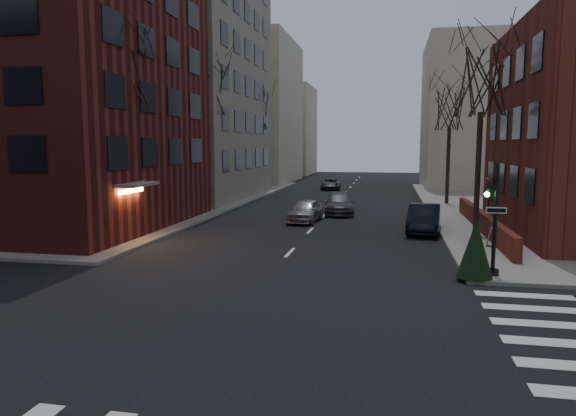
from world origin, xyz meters
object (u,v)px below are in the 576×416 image
(car_lane_gray, at_px, (339,204))
(car_lane_far, at_px, (331,184))
(streetlamp_far, at_px, (267,150))
(tree_left_b, at_px, (207,87))
(sandwich_board, at_px, (493,237))
(evergreen_shrub, at_px, (475,249))
(traffic_signal, at_px, (493,226))
(car_lane_silver, at_px, (305,211))
(tree_left_c, at_px, (256,112))
(tree_right_b, at_px, (450,108))
(parked_sedan, at_px, (424,219))
(streetlamp_near, at_px, (196,153))
(tree_left_a, at_px, (124,70))
(tree_right_a, at_px, (482,80))

(car_lane_gray, height_order, car_lane_far, car_lane_gray)
(streetlamp_far, distance_m, car_lane_gray, 19.31)
(tree_left_b, xyz_separation_m, streetlamp_far, (0.60, 16.00, -4.68))
(sandwich_board, distance_m, evergreen_shrub, 6.35)
(traffic_signal, xyz_separation_m, car_lane_silver, (-8.74, 12.25, -1.20))
(tree_left_c, bearing_deg, car_lane_gray, -56.47)
(tree_left_b, distance_m, car_lane_silver, 12.41)
(streetlamp_far, bearing_deg, car_lane_far, 22.28)
(tree_right_b, bearing_deg, tree_left_b, -161.18)
(tree_left_c, relative_size, streetlamp_far, 1.55)
(tree_left_c, bearing_deg, streetlamp_far, 73.30)
(traffic_signal, distance_m, parked_sedan, 9.80)
(streetlamp_near, height_order, evergreen_shrub, streetlamp_near)
(car_lane_silver, bearing_deg, car_lane_far, 97.27)
(traffic_signal, distance_m, tree_left_a, 18.66)
(streetlamp_far, bearing_deg, tree_left_a, -91.23)
(tree_left_b, bearing_deg, car_lane_silver, -30.70)
(streetlamp_near, bearing_deg, car_lane_gray, 20.19)
(tree_right_a, height_order, sandwich_board, tree_right_a)
(streetlamp_far, xyz_separation_m, car_lane_gray, (9.11, -16.65, -3.53))
(car_lane_gray, bearing_deg, car_lane_silver, -118.45)
(tree_right_b, bearing_deg, tree_right_a, -90.00)
(tree_left_c, bearing_deg, car_lane_silver, -66.89)
(tree_right_b, relative_size, evergreen_shrub, 4.47)
(tree_left_b, bearing_deg, parked_sedan, -26.33)
(car_lane_silver, height_order, evergreen_shrub, evergreen_shrub)
(tree_right_b, distance_m, car_lane_silver, 15.97)
(tree_left_c, distance_m, parked_sedan, 27.14)
(streetlamp_near, bearing_deg, tree_right_a, -13.24)
(parked_sedan, bearing_deg, tree_left_a, -157.01)
(tree_left_c, xyz_separation_m, streetlamp_near, (0.60, -18.00, -3.79))
(streetlamp_far, relative_size, sandwich_board, 7.35)
(car_lane_silver, bearing_deg, tree_right_a, -13.99)
(car_lane_silver, xyz_separation_m, sandwich_board, (9.84, -6.67, -0.13))
(tree_right_b, height_order, car_lane_far, tree_right_b)
(streetlamp_near, bearing_deg, tree_right_b, 30.47)
(sandwich_board, bearing_deg, tree_right_a, 112.03)
(car_lane_gray, xyz_separation_m, sandwich_board, (8.13, -10.77, -0.13))
(traffic_signal, height_order, streetlamp_near, streetlamp_near)
(tree_right_a, relative_size, car_lane_far, 2.23)
(tree_left_a, bearing_deg, traffic_signal, -16.65)
(tree_right_a, distance_m, parked_sedan, 7.73)
(tree_left_a, distance_m, streetlamp_far, 28.32)
(tree_left_c, distance_m, streetlamp_far, 4.33)
(streetlamp_near, bearing_deg, streetlamp_far, 90.00)
(tree_left_c, relative_size, parked_sedan, 2.07)
(streetlamp_near, distance_m, car_lane_gray, 10.33)
(sandwich_board, bearing_deg, tree_left_a, -160.11)
(tree_left_b, bearing_deg, tree_left_c, 90.00)
(streetlamp_far, height_order, car_lane_far, streetlamp_far)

